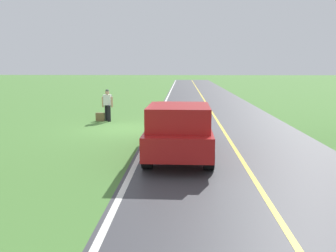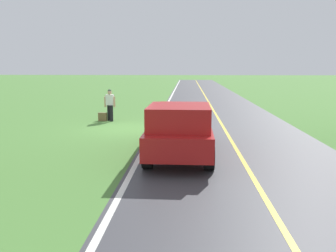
% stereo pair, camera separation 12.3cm
% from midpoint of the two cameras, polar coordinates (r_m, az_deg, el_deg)
% --- Properties ---
extents(ground_plane, '(200.00, 200.00, 0.00)m').
position_cam_midpoint_polar(ground_plane, '(17.03, -7.12, -0.45)').
color(ground_plane, '#4C7F38').
extents(road_surface, '(7.10, 120.00, 0.00)m').
position_cam_midpoint_polar(road_surface, '(16.90, 8.70, -0.56)').
color(road_surface, '#3D3D42').
rests_on(road_surface, ground).
extents(lane_edge_line, '(0.16, 117.60, 0.00)m').
position_cam_midpoint_polar(lane_edge_line, '(16.86, -2.77, -0.47)').
color(lane_edge_line, silver).
rests_on(lane_edge_line, ground).
extents(lane_centre_line, '(0.14, 117.60, 0.00)m').
position_cam_midpoint_polar(lane_centre_line, '(16.90, 8.70, -0.55)').
color(lane_centre_line, gold).
rests_on(lane_centre_line, ground).
extents(hitchhiker_walking, '(0.62, 0.53, 1.75)m').
position_cam_midpoint_polar(hitchhiker_walking, '(19.45, -9.98, 3.67)').
color(hitchhiker_walking, black).
rests_on(hitchhiker_walking, ground).
extents(suitcase_carried, '(0.48, 0.24, 0.46)m').
position_cam_midpoint_polar(suitcase_carried, '(19.60, -11.16, 1.46)').
color(suitcase_carried, brown).
rests_on(suitcase_carried, ground).
extents(pickup_truck_passing, '(2.17, 5.43, 1.82)m').
position_cam_midpoint_polar(pickup_truck_passing, '(11.56, 1.56, -0.36)').
color(pickup_truck_passing, '#B21919').
rests_on(pickup_truck_passing, ground).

